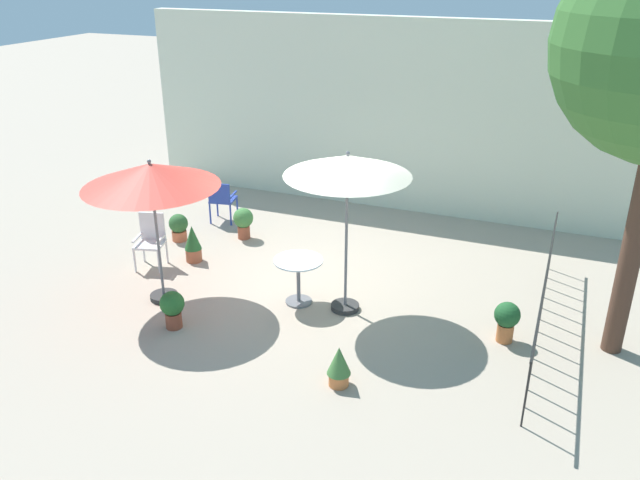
# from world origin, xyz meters

# --- Properties ---
(ground_plane) EXTENTS (60.00, 60.00, 0.00)m
(ground_plane) POSITION_xyz_m (0.00, 0.00, 0.00)
(ground_plane) COLOR tan
(villa_facade) EXTENTS (11.10, 0.30, 3.97)m
(villa_facade) POSITION_xyz_m (0.00, 4.23, 1.99)
(villa_facade) COLOR silver
(villa_facade) RESTS_ON ground
(terrace_railing) EXTENTS (0.03, 4.84, 1.01)m
(terrace_railing) POSITION_xyz_m (3.56, -0.00, 0.68)
(terrace_railing) COLOR black
(terrace_railing) RESTS_ON ground
(patio_umbrella_0) EXTENTS (2.06, 2.06, 2.32)m
(patio_umbrella_0) POSITION_xyz_m (-2.10, -1.21, 2.06)
(patio_umbrella_0) COLOR #2D2D2D
(patio_umbrella_0) RESTS_ON ground
(patio_umbrella_1) EXTENTS (1.85, 1.85, 2.54)m
(patio_umbrella_1) POSITION_xyz_m (0.71, -0.43, 2.29)
(patio_umbrella_1) COLOR #2D2D2D
(patio_umbrella_1) RESTS_ON ground
(cafe_table_0) EXTENTS (0.78, 0.78, 0.75)m
(cafe_table_0) POSITION_xyz_m (-0.04, -0.50, 0.52)
(cafe_table_0) COLOR white
(cafe_table_0) RESTS_ON ground
(patio_chair_0) EXTENTS (0.56, 0.56, 0.88)m
(patio_chair_0) POSITION_xyz_m (-2.86, 2.01, 0.52)
(patio_chair_0) COLOR #2940A0
(patio_chair_0) RESTS_ON ground
(patio_chair_1) EXTENTS (0.57, 0.56, 0.96)m
(patio_chair_1) POSITION_xyz_m (-2.98, -0.24, 0.54)
(patio_chair_1) COLOR silver
(patio_chair_1) RESTS_ON ground
(potted_plant_0) EXTENTS (0.31, 0.31, 0.57)m
(potted_plant_0) POSITION_xyz_m (1.30, -2.29, 0.30)
(potted_plant_0) COLOR #CC733E
(potted_plant_0) RESTS_ON ground
(potted_plant_1) EXTENTS (0.36, 0.36, 0.58)m
(potted_plant_1) POSITION_xyz_m (-1.45, -1.88, 0.34)
(potted_plant_1) COLOR brown
(potted_plant_1) RESTS_ON ground
(potted_plant_2) EXTENTS (0.37, 0.37, 0.61)m
(potted_plant_2) POSITION_xyz_m (3.14, -0.43, 0.36)
(potted_plant_2) COLOR #C46D39
(potted_plant_2) RESTS_ON ground
(potted_plant_3) EXTENTS (0.37, 0.37, 0.53)m
(potted_plant_3) POSITION_xyz_m (-3.17, 0.87, 0.29)
(potted_plant_3) COLOR #C86541
(potted_plant_3) RESTS_ON ground
(potted_plant_4) EXTENTS (0.31, 0.31, 0.68)m
(potted_plant_4) POSITION_xyz_m (-2.41, 0.18, 0.35)
(potted_plant_4) COLOR #AF5B3C
(potted_plant_4) RESTS_ON ground
(potted_plant_5) EXTENTS (0.39, 0.39, 0.62)m
(potted_plant_5) POSITION_xyz_m (-2.06, 1.43, 0.36)
(potted_plant_5) COLOR #9C4C33
(potted_plant_5) RESTS_ON ground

